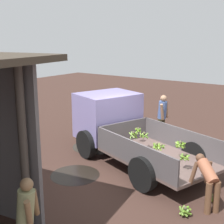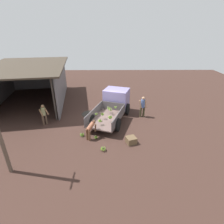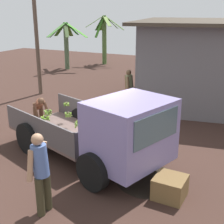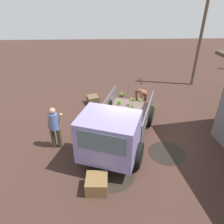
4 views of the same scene
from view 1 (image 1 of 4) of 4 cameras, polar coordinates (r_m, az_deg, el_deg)
name	(u,v)px [view 1 (image 1 of 4)]	position (r m, az deg, el deg)	size (l,w,h in m)	color
ground	(133,173)	(8.90, 3.86, -11.08)	(36.00, 36.00, 0.00)	#3A261F
mud_patch_0	(75,175)	(8.83, -6.75, -11.33)	(1.36, 1.36, 0.01)	black
mud_patch_1	(95,147)	(10.89, -3.07, -6.33)	(1.57, 1.57, 0.01)	#2B251E
cargo_truck	(117,124)	(9.94, 0.85, -2.14)	(5.09, 3.31, 1.92)	brown
person_foreground_visitor	(162,115)	(11.49, 9.18, -0.59)	(0.34, 0.64, 1.67)	#383320
person_worker_loading	(208,179)	(7.26, 17.11, -11.60)	(0.78, 0.71, 1.15)	brown
person_bystander_near_shed	(27,218)	(5.51, -15.35, -18.11)	(0.52, 0.57, 1.55)	brown
banana_bunch_on_ground_0	(212,198)	(7.78, 17.79, -14.72)	(0.23, 0.24, 0.19)	brown
banana_bunch_on_ground_1	(185,211)	(7.10, 13.20, -17.18)	(0.30, 0.29, 0.22)	brown
wooden_crate_1	(90,134)	(11.51, -4.09, -3.99)	(0.65, 0.65, 0.48)	brown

